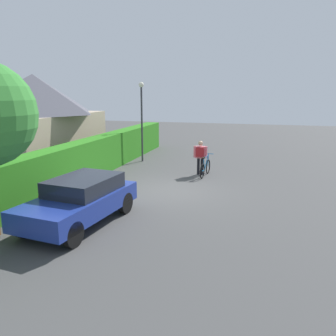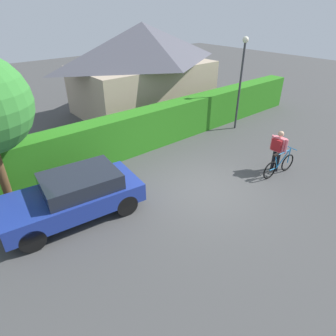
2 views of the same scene
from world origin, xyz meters
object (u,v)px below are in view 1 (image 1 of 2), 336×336
(fire_hydrant, at_px, (42,205))
(street_lamp, at_px, (142,111))
(person_rider, at_px, (200,155))
(bicycle, at_px, (205,168))
(parked_car_near, at_px, (80,199))

(fire_hydrant, bearing_deg, street_lamp, 0.31)
(person_rider, height_order, fire_hydrant, person_rider)
(bicycle, bearing_deg, parked_car_near, 159.43)
(person_rider, bearing_deg, bicycle, -121.27)
(street_lamp, bearing_deg, parked_car_near, -171.15)
(street_lamp, distance_m, fire_hydrant, 9.46)
(bicycle, relative_size, person_rider, 1.07)
(parked_car_near, height_order, person_rider, person_rider)
(parked_car_near, bearing_deg, person_rider, -18.06)
(bicycle, xyz_separation_m, person_rider, (0.17, 0.28, 0.58))
(fire_hydrant, bearing_deg, bicycle, -30.40)
(parked_car_near, relative_size, bicycle, 2.40)
(parked_car_near, distance_m, street_lamp, 9.57)
(street_lamp, height_order, fire_hydrant, street_lamp)
(parked_car_near, bearing_deg, fire_hydrant, 86.69)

